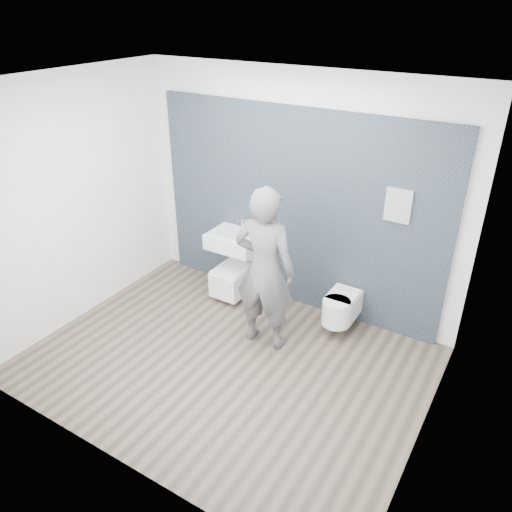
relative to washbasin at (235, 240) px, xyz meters
The scene contains 8 objects.
ground 1.58m from the washbasin, 60.68° to the right, with size 4.00×4.00×0.00m, color brown.
room_shell 1.69m from the washbasin, 60.68° to the right, with size 4.00×4.00×4.00m.
tile_wall 1.05m from the washbasin, 21.51° to the left, with size 3.60×0.06×2.40m, color black.
washbasin is the anchor object (origin of this frame).
toilet_square 0.51m from the washbasin, 90.00° to the right, with size 0.39×0.56×0.71m.
toilet_rounded 1.52m from the washbasin, ahead, with size 0.33×0.56×0.31m.
info_placard 2.03m from the washbasin, ahead, with size 0.27×0.03×0.36m, color silver.
visitor 1.07m from the washbasin, 39.10° to the right, with size 0.67×0.44×1.82m, color slate.
Camera 1 is at (2.42, -3.37, 3.45)m, focal length 35.00 mm.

